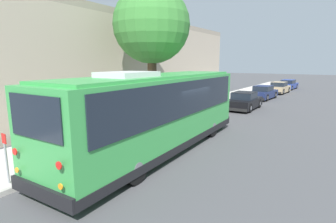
% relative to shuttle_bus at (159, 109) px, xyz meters
% --- Properties ---
extents(ground_plane, '(160.00, 160.00, 0.00)m').
position_rel_shuttle_bus_xyz_m(ground_plane, '(0.96, -0.14, -1.71)').
color(ground_plane, '#474749').
extents(sidewalk_slab, '(80.00, 3.60, 0.15)m').
position_rel_shuttle_bus_xyz_m(sidewalk_slab, '(0.96, 3.19, -1.64)').
color(sidewalk_slab, beige).
rests_on(sidewalk_slab, ground).
extents(curb_strip, '(80.00, 0.14, 0.15)m').
position_rel_shuttle_bus_xyz_m(curb_strip, '(0.96, 1.32, -1.64)').
color(curb_strip, '#AAA69D').
rests_on(curb_strip, ground).
extents(shuttle_bus, '(10.51, 3.00, 3.22)m').
position_rel_shuttle_bus_xyz_m(shuttle_bus, '(0.00, 0.00, 0.00)').
color(shuttle_bus, green).
rests_on(shuttle_bus, ground).
extents(parked_sedan_black, '(4.15, 1.83, 1.32)m').
position_rel_shuttle_bus_xyz_m(parked_sedan_black, '(11.38, 0.16, -1.10)').
color(parked_sedan_black, black).
rests_on(parked_sedan_black, ground).
extents(parked_sedan_navy, '(4.45, 1.91, 1.32)m').
position_rel_shuttle_bus_xyz_m(parked_sedan_navy, '(18.00, 0.41, -1.10)').
color(parked_sedan_navy, '#19234C').
rests_on(parked_sedan_navy, ground).
extents(parked_sedan_tan, '(4.22, 1.87, 1.33)m').
position_rel_shuttle_bus_xyz_m(parked_sedan_tan, '(24.08, 0.15, -1.10)').
color(parked_sedan_tan, tan).
rests_on(parked_sedan_tan, ground).
extents(parked_sedan_blue, '(4.75, 1.92, 1.27)m').
position_rel_shuttle_bus_xyz_m(parked_sedan_blue, '(29.91, 0.14, -1.12)').
color(parked_sedan_blue, navy).
rests_on(parked_sedan_blue, ground).
extents(street_tree, '(4.15, 4.15, 8.06)m').
position_rel_shuttle_bus_xyz_m(street_tree, '(3.58, 2.94, 4.06)').
color(street_tree, brown).
rests_on(street_tree, sidewalk_slab).
extents(sign_post_near, '(0.06, 0.22, 1.45)m').
position_rel_shuttle_bus_xyz_m(sign_post_near, '(-5.01, 1.63, -0.81)').
color(sign_post_near, gray).
rests_on(sign_post_near, sidewalk_slab).
extents(sign_post_far, '(0.06, 0.22, 1.32)m').
position_rel_shuttle_bus_xyz_m(sign_post_far, '(-3.18, 1.63, -0.88)').
color(sign_post_far, gray).
rests_on(sign_post_far, sidewalk_slab).
extents(building_backdrop, '(24.85, 7.44, 6.72)m').
position_rel_shuttle_bus_xyz_m(building_backdrop, '(7.00, 9.40, 1.46)').
color(building_backdrop, tan).
rests_on(building_backdrop, ground).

